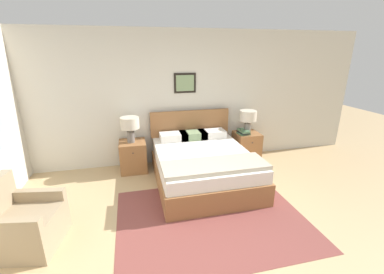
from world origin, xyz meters
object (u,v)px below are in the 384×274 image
(nightstand_by_door, at_px, (246,146))
(table_lamp_by_door, at_px, (248,117))
(armchair, at_px, (22,225))
(nightstand_near_window, at_px, (133,156))
(table_lamp_near_window, at_px, (130,125))
(bed, at_px, (203,165))

(nightstand_by_door, distance_m, table_lamp_by_door, 0.63)
(armchair, height_order, nightstand_by_door, armchair)
(nightstand_near_window, distance_m, table_lamp_near_window, 0.63)
(table_lamp_by_door, bearing_deg, table_lamp_near_window, 180.00)
(table_lamp_near_window, bearing_deg, bed, -31.28)
(bed, relative_size, nightstand_by_door, 3.43)
(armchair, bearing_deg, nightstand_by_door, 126.07)
(nightstand_near_window, relative_size, nightstand_by_door, 1.00)
(nightstand_by_door, bearing_deg, table_lamp_by_door, -141.83)
(table_lamp_by_door, bearing_deg, armchair, -154.10)
(bed, bearing_deg, table_lamp_near_window, 148.72)
(table_lamp_near_window, bearing_deg, armchair, -126.16)
(bed, distance_m, nightstand_near_window, 1.38)
(bed, bearing_deg, armchair, -157.18)
(nightstand_by_door, xyz_separation_m, table_lamp_near_window, (-2.35, -0.01, 0.63))
(table_lamp_near_window, relative_size, table_lamp_by_door, 1.00)
(armchair, distance_m, nightstand_by_door, 4.04)
(bed, xyz_separation_m, nightstand_by_door, (1.17, 0.73, -0.02))
(armchair, bearing_deg, bed, 122.93)
(nightstand_by_door, bearing_deg, armchair, -154.03)
(bed, height_order, nightstand_by_door, bed)
(bed, relative_size, table_lamp_by_door, 4.18)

